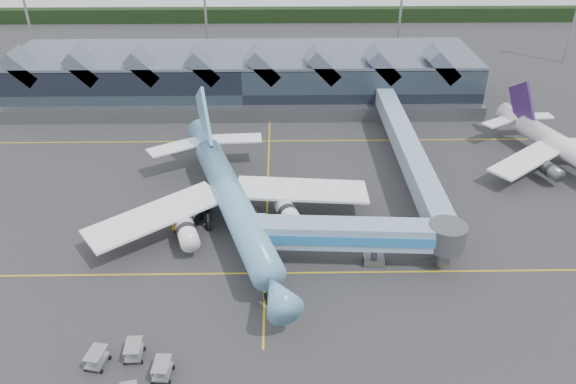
{
  "coord_description": "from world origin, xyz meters",
  "views": [
    {
      "loc": [
        1.85,
        -60.02,
        42.31
      ],
      "look_at": [
        2.86,
        2.34,
        5.0
      ],
      "focal_mm": 35.0,
      "sensor_mm": 36.0,
      "label": 1
    }
  ],
  "objects_px": {
    "regional_jet": "(567,150)",
    "fuel_truck": "(193,209)",
    "jet_bridge": "(366,236)",
    "main_airliner": "(231,197)"
  },
  "relations": [
    {
      "from": "jet_bridge",
      "to": "fuel_truck",
      "type": "distance_m",
      "value": 24.11
    },
    {
      "from": "regional_jet",
      "to": "fuel_truck",
      "type": "distance_m",
      "value": 57.74
    },
    {
      "from": "main_airliner",
      "to": "jet_bridge",
      "type": "distance_m",
      "value": 18.66
    },
    {
      "from": "jet_bridge",
      "to": "fuel_truck",
      "type": "height_order",
      "value": "jet_bridge"
    },
    {
      "from": "fuel_truck",
      "to": "main_airliner",
      "type": "bearing_deg",
      "value": 4.21
    },
    {
      "from": "regional_jet",
      "to": "fuel_truck",
      "type": "xyz_separation_m",
      "value": [
        -56.16,
        -13.31,
        -1.85
      ]
    },
    {
      "from": "regional_jet",
      "to": "fuel_truck",
      "type": "height_order",
      "value": "regional_jet"
    },
    {
      "from": "jet_bridge",
      "to": "regional_jet",
      "type": "bearing_deg",
      "value": 37.37
    },
    {
      "from": "fuel_truck",
      "to": "regional_jet",
      "type": "bearing_deg",
      "value": 29.93
    },
    {
      "from": "regional_jet",
      "to": "main_airliner",
      "type": "bearing_deg",
      "value": 177.77
    }
  ]
}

